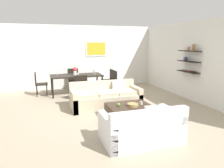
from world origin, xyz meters
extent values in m
plane|color=tan|center=(0.00, 0.00, 0.00)|extent=(18.00, 18.00, 0.00)
cube|color=silver|center=(0.30, 3.53, 1.35)|extent=(8.40, 0.06, 2.70)
cube|color=white|center=(0.45, 3.48, 1.70)|extent=(0.98, 0.02, 0.68)
cube|color=gold|center=(0.45, 3.47, 1.70)|extent=(0.83, 0.01, 0.54)
cube|color=silver|center=(3.03, 0.60, 1.35)|extent=(0.06, 8.20, 2.70)
cube|color=black|center=(2.86, 0.25, 1.70)|extent=(0.28, 0.90, 0.02)
cube|color=black|center=(2.86, 0.25, 1.35)|extent=(0.28, 0.90, 0.02)
cube|color=black|center=(2.86, 0.25, 1.00)|extent=(0.28, 0.90, 0.02)
cylinder|color=olive|center=(2.86, 0.05, 1.82)|extent=(0.10, 0.10, 0.22)
sphere|color=#4C518C|center=(2.86, 0.43, 1.43)|extent=(0.14, 0.14, 0.14)
cylinder|color=#D85933|center=(2.86, 0.30, 1.77)|extent=(0.07, 0.07, 0.12)
cube|color=#4C1E19|center=(2.86, 0.10, 1.03)|extent=(0.20, 0.28, 0.03)
cube|color=beige|center=(-0.06, 0.30, 0.21)|extent=(2.12, 0.90, 0.42)
cube|color=beige|center=(-0.06, 0.67, 0.60)|extent=(2.12, 0.16, 0.36)
cube|color=beige|center=(-1.05, 0.30, 0.30)|extent=(0.14, 0.90, 0.60)
cube|color=beige|center=(0.93, 0.30, 0.30)|extent=(0.14, 0.90, 0.60)
cube|color=beige|center=(-0.68, 0.26, 0.47)|extent=(0.59, 0.70, 0.10)
cube|color=beige|center=(-0.06, 0.26, 0.47)|extent=(0.59, 0.70, 0.10)
cube|color=beige|center=(0.55, 0.26, 0.47)|extent=(0.59, 0.70, 0.10)
cube|color=white|center=(0.41, 0.49, 0.60)|extent=(0.37, 0.15, 0.36)
cube|color=white|center=(-0.02, -2.08, 0.21)|extent=(1.58, 0.90, 0.42)
cube|color=white|center=(-0.02, -2.45, 0.60)|extent=(1.58, 0.16, 0.36)
cube|color=white|center=(0.70, -2.08, 0.30)|extent=(0.14, 0.90, 0.60)
cube|color=white|center=(-0.74, -2.08, 0.30)|extent=(0.14, 0.90, 0.60)
cube|color=white|center=(0.31, -2.04, 0.47)|extent=(0.63, 0.70, 0.10)
cube|color=white|center=(-0.34, -2.04, 0.47)|extent=(0.63, 0.70, 0.10)
cube|color=white|center=(0.16, -2.27, 0.60)|extent=(0.37, 0.16, 0.36)
cube|color=#38281E|center=(0.24, -0.93, 0.19)|extent=(1.12, 1.02, 0.38)
cylinder|color=#99844C|center=(0.29, -0.97, 0.41)|extent=(0.29, 0.29, 0.06)
torus|color=#99844C|center=(0.29, -0.97, 0.44)|extent=(0.30, 0.30, 0.02)
cylinder|color=silver|center=(0.55, -0.92, 0.42)|extent=(0.06, 0.06, 0.08)
sphere|color=#669E2D|center=(-0.06, -0.85, 0.42)|extent=(0.09, 0.09, 0.09)
cube|color=black|center=(-0.65, 2.32, 0.73)|extent=(1.96, 0.93, 0.04)
cylinder|color=black|center=(-1.56, 1.91, 0.35)|extent=(0.06, 0.06, 0.71)
cylinder|color=black|center=(0.27, 1.91, 0.35)|extent=(0.06, 0.06, 0.71)
cylinder|color=black|center=(-1.56, 2.72, 0.35)|extent=(0.06, 0.06, 0.71)
cylinder|color=black|center=(0.27, 2.72, 0.35)|extent=(0.06, 0.06, 0.71)
cube|color=black|center=(-0.65, 3.10, 0.43)|extent=(0.44, 0.44, 0.04)
cube|color=black|center=(-0.65, 3.30, 0.67)|extent=(0.44, 0.04, 0.43)
cylinder|color=black|center=(-0.83, 2.92, 0.21)|extent=(0.04, 0.04, 0.41)
cylinder|color=black|center=(-0.47, 2.92, 0.21)|extent=(0.04, 0.04, 0.41)
cylinder|color=black|center=(-0.83, 3.28, 0.21)|extent=(0.04, 0.04, 0.41)
cylinder|color=black|center=(-0.47, 3.28, 0.21)|extent=(0.04, 0.04, 0.41)
cube|color=black|center=(0.65, 2.10, 0.43)|extent=(0.44, 0.44, 0.04)
cube|color=black|center=(0.85, 2.10, 0.67)|extent=(0.04, 0.44, 0.43)
cylinder|color=black|center=(0.47, 2.28, 0.21)|extent=(0.04, 0.04, 0.41)
cylinder|color=black|center=(0.47, 1.92, 0.21)|extent=(0.04, 0.04, 0.41)
cylinder|color=black|center=(0.83, 2.28, 0.21)|extent=(0.04, 0.04, 0.41)
cylinder|color=black|center=(0.83, 1.92, 0.21)|extent=(0.04, 0.04, 0.41)
cube|color=black|center=(-1.94, 2.53, 0.43)|extent=(0.44, 0.44, 0.04)
cube|color=black|center=(-2.14, 2.53, 0.67)|extent=(0.04, 0.44, 0.43)
cylinder|color=black|center=(-1.76, 2.35, 0.21)|extent=(0.04, 0.04, 0.41)
cylinder|color=black|center=(-1.76, 2.71, 0.21)|extent=(0.04, 0.04, 0.41)
cylinder|color=black|center=(-2.12, 2.35, 0.21)|extent=(0.04, 0.04, 0.41)
cylinder|color=black|center=(-2.12, 2.71, 0.21)|extent=(0.04, 0.04, 0.41)
cube|color=black|center=(0.65, 2.53, 0.43)|extent=(0.44, 0.44, 0.04)
cube|color=black|center=(0.85, 2.53, 0.67)|extent=(0.04, 0.44, 0.43)
cylinder|color=black|center=(0.47, 2.71, 0.21)|extent=(0.04, 0.04, 0.41)
cylinder|color=black|center=(0.47, 2.35, 0.21)|extent=(0.04, 0.04, 0.41)
cylinder|color=black|center=(0.83, 2.71, 0.21)|extent=(0.04, 0.04, 0.41)
cylinder|color=black|center=(0.83, 2.35, 0.21)|extent=(0.04, 0.04, 0.41)
cube|color=black|center=(-0.65, 1.53, 0.43)|extent=(0.44, 0.44, 0.04)
cube|color=black|center=(-0.65, 1.33, 0.67)|extent=(0.44, 0.04, 0.43)
cylinder|color=black|center=(-0.47, 1.71, 0.21)|extent=(0.04, 0.04, 0.41)
cylinder|color=black|center=(-0.83, 1.71, 0.21)|extent=(0.04, 0.04, 0.41)
cylinder|color=black|center=(-0.47, 1.35, 0.21)|extent=(0.04, 0.04, 0.41)
cylinder|color=black|center=(-0.83, 1.35, 0.21)|extent=(0.04, 0.04, 0.41)
cylinder|color=silver|center=(-0.65, 2.72, 0.75)|extent=(0.06, 0.06, 0.01)
cylinder|color=silver|center=(-0.65, 2.72, 0.80)|extent=(0.01, 0.01, 0.09)
cylinder|color=silver|center=(-0.65, 2.72, 0.89)|extent=(0.07, 0.07, 0.08)
cylinder|color=silver|center=(0.07, 2.20, 0.75)|extent=(0.06, 0.06, 0.01)
cylinder|color=silver|center=(0.07, 2.20, 0.80)|extent=(0.01, 0.01, 0.09)
cylinder|color=silver|center=(0.07, 2.20, 0.88)|extent=(0.07, 0.07, 0.08)
cylinder|color=silver|center=(-0.65, 1.91, 0.75)|extent=(0.06, 0.06, 0.01)
cylinder|color=silver|center=(-0.65, 1.91, 0.79)|extent=(0.01, 0.01, 0.07)
cylinder|color=silver|center=(-0.65, 1.91, 0.86)|extent=(0.06, 0.06, 0.07)
cylinder|color=silver|center=(-1.36, 2.43, 0.75)|extent=(0.06, 0.06, 0.01)
cylinder|color=silver|center=(-1.36, 2.43, 0.80)|extent=(0.01, 0.01, 0.09)
cylinder|color=silver|center=(-1.36, 2.43, 0.88)|extent=(0.07, 0.07, 0.08)
cylinder|color=silver|center=(0.07, 2.43, 0.75)|extent=(0.06, 0.06, 0.01)
cylinder|color=silver|center=(0.07, 2.43, 0.79)|extent=(0.01, 0.01, 0.07)
cylinder|color=silver|center=(0.07, 2.43, 0.87)|extent=(0.07, 0.07, 0.08)
cylinder|color=silver|center=(-0.70, 2.30, 0.83)|extent=(0.13, 0.13, 0.16)
sphere|color=red|center=(-0.70, 2.30, 0.97)|extent=(0.16, 0.16, 0.16)
camera|label=1|loc=(-1.84, -5.75, 2.01)|focal=33.90mm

